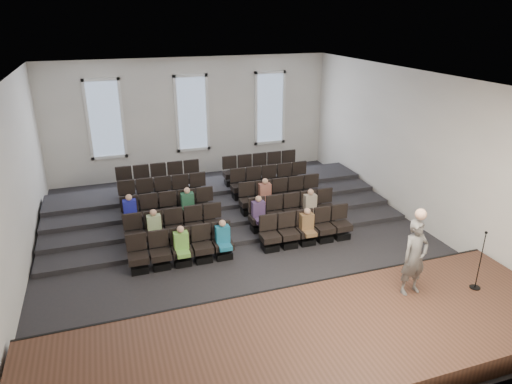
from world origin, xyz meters
TOP-DOWN VIEW (x-y plane):
  - ground at (0.00, 0.00)m, footprint 14.00×14.00m
  - ceiling at (0.00, 0.00)m, footprint 12.00×14.00m
  - wall_back at (0.00, 7.02)m, footprint 12.00×0.04m
  - wall_front at (0.00, -7.02)m, footprint 12.00×0.04m
  - wall_left at (-6.02, 0.00)m, footprint 0.04×14.00m
  - wall_right at (6.02, 0.00)m, footprint 0.04×14.00m
  - stage at (0.00, -5.10)m, footprint 11.80×3.60m
  - stage_lip at (0.00, -3.33)m, footprint 11.80×0.06m
  - risers at (0.00, 3.17)m, footprint 11.80×4.80m
  - seating_rows at (-0.00, 1.54)m, footprint 6.80×4.70m
  - windows at (0.00, 6.95)m, footprint 8.44×0.10m
  - audience at (-0.35, 0.45)m, footprint 6.05×2.64m
  - speaker at (2.82, -4.45)m, footprint 0.70×0.49m
  - mic_stand at (4.42, -4.82)m, footprint 0.25×0.25m

SIDE VIEW (x-z plane):
  - ground at x=0.00m, z-range 0.00..0.00m
  - risers at x=0.00m, z-range -0.10..0.50m
  - stage at x=0.00m, z-range 0.00..0.50m
  - stage_lip at x=0.00m, z-range -0.01..0.51m
  - seating_rows at x=0.00m, z-range -0.15..1.52m
  - audience at x=-0.35m, z-range 0.28..1.38m
  - mic_stand at x=4.42m, z-range 0.19..1.71m
  - speaker at x=2.82m, z-range 0.50..2.35m
  - wall_back at x=0.00m, z-range 0.00..5.00m
  - wall_front at x=0.00m, z-range 0.00..5.00m
  - wall_left at x=-6.02m, z-range 0.00..5.00m
  - wall_right at x=6.02m, z-range 0.00..5.00m
  - windows at x=0.00m, z-range 1.08..4.32m
  - ceiling at x=0.00m, z-range 5.00..5.02m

